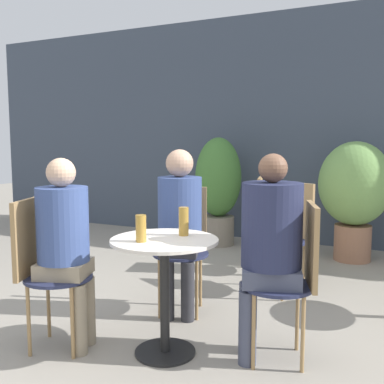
{
  "coord_description": "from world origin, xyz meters",
  "views": [
    {
      "loc": [
        1.33,
        -2.14,
        1.34
      ],
      "look_at": [
        0.02,
        0.64,
        0.99
      ],
      "focal_mm": 42.0,
      "sensor_mm": 36.0,
      "label": 1
    }
  ],
  "objects": [
    {
      "name": "seated_person_0",
      "position": [
        0.62,
        0.44,
        0.75
      ],
      "size": [
        0.42,
        0.4,
        1.27
      ],
      "rotation": [
        0.0,
        0.0,
        -1.25
      ],
      "color": "#42475B",
      "rests_on": "ground_plane"
    },
    {
      "name": "cafe_table_near",
      "position": [
        0.02,
        0.24,
        0.55
      ],
      "size": [
        0.67,
        0.67,
        0.74
      ],
      "color": "black",
      "rests_on": "ground_plane"
    },
    {
      "name": "bistro_chair_1",
      "position": [
        -0.24,
        1.0,
        0.58
      ],
      "size": [
        0.46,
        0.48,
        0.97
      ],
      "rotation": [
        0.0,
        0.0,
        0.32
      ],
      "color": "#232847",
      "rests_on": "ground_plane"
    },
    {
      "name": "bistro_chair_2",
      "position": [
        -0.74,
        -0.01,
        0.58
      ],
      "size": [
        0.48,
        0.46,
        0.97
      ],
      "rotation": [
        0.0,
        0.0,
        -4.39
      ],
      "color": "#232847",
      "rests_on": "ground_plane"
    },
    {
      "name": "potted_plant_0",
      "position": [
        -0.81,
        3.19,
        0.77
      ],
      "size": [
        0.59,
        0.59,
        1.38
      ],
      "color": "slate",
      "rests_on": "ground_plane"
    },
    {
      "name": "beer_glass_0",
      "position": [
        0.08,
        0.39,
        0.83
      ],
      "size": [
        0.06,
        0.06,
        0.18
      ],
      "color": "#B28433",
      "rests_on": "cafe_table_near"
    },
    {
      "name": "storefront_wall",
      "position": [
        0.0,
        3.74,
        1.5
      ],
      "size": [
        10.0,
        0.06,
        3.0
      ],
      "color": "#3D4756",
      "rests_on": "ground_plane"
    },
    {
      "name": "ground_plane",
      "position": [
        0.0,
        0.0,
        0.0
      ],
      "size": [
        20.0,
        20.0,
        0.0
      ],
      "primitive_type": "plane",
      "color": "gray"
    },
    {
      "name": "seated_person_2",
      "position": [
        -0.59,
        0.04,
        0.74
      ],
      "size": [
        0.38,
        0.36,
        1.24
      ],
      "rotation": [
        0.0,
        0.0,
        1.89
      ],
      "color": "gray",
      "rests_on": "ground_plane"
    },
    {
      "name": "seated_person_1",
      "position": [
        -0.19,
        0.85,
        0.76
      ],
      "size": [
        0.37,
        0.39,
        1.28
      ],
      "rotation": [
        0.0,
        0.0,
        0.32
      ],
      "color": "#2D2D33",
      "rests_on": "ground_plane"
    },
    {
      "name": "bistro_chair_0",
      "position": [
        0.77,
        0.49,
        0.58
      ],
      "size": [
        0.48,
        0.46,
        0.97
      ],
      "rotation": [
        0.0,
        0.0,
        -1.25
      ],
      "color": "#232847",
      "rests_on": "ground_plane"
    },
    {
      "name": "bistro_chair_4",
      "position": [
        0.44,
        1.77,
        0.58
      ],
      "size": [
        0.48,
        0.49,
        0.97
      ],
      "rotation": [
        0.0,
        0.0,
        5.82
      ],
      "color": "#232847",
      "rests_on": "ground_plane"
    },
    {
      "name": "potted_plant_1",
      "position": [
        0.85,
        3.11,
        0.8
      ],
      "size": [
        0.79,
        0.79,
        1.34
      ],
      "color": "#93664C",
      "rests_on": "ground_plane"
    },
    {
      "name": "bistro_chair_3",
      "position": [
        0.11,
        2.26,
        0.58
      ],
      "size": [
        0.46,
        0.44,
        0.97
      ],
      "rotation": [
        0.0,
        0.0,
        1.8
      ],
      "color": "#232847",
      "rests_on": "ground_plane"
    },
    {
      "name": "beer_glass_1",
      "position": [
        -0.07,
        0.11,
        0.82
      ],
      "size": [
        0.06,
        0.06,
        0.16
      ],
      "color": "#B28433",
      "rests_on": "cafe_table_near"
    }
  ]
}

